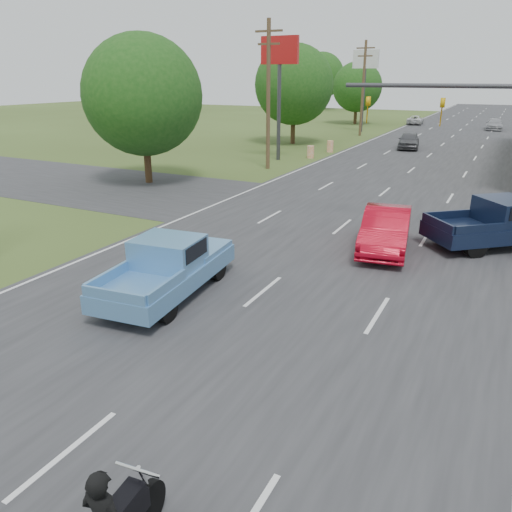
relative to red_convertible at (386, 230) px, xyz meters
The scene contains 21 objects.
ground 13.99m from the red_convertible, 99.92° to the right, with size 200.00×200.00×0.00m, color #3C4D1F.
main_road 26.37m from the red_convertible, 95.24° to the left, with size 15.00×180.00×0.02m, color #2D2D30.
cross_road 4.94m from the red_convertible, 119.54° to the left, with size 120.00×10.00×0.02m, color #2D2D30.
utility_pole_5 19.11m from the red_convertible, 129.89° to the left, with size 2.00×0.28×10.00m.
utility_pole_6 40.31m from the red_convertible, 107.29° to the left, with size 2.00×0.28×10.00m.
tree_0 18.11m from the red_convertible, 159.16° to the left, with size 7.14×7.14×8.84m.
tree_1 32.76m from the red_convertible, 119.38° to the left, with size 7.56×7.56×9.36m.
tree_2 54.98m from the red_convertible, 107.63° to the left, with size 6.72×6.72×8.32m.
tree_4 84.16m from the red_convertible, 133.15° to the left, with size 9.24×9.24×11.44m.
tree_6 87.65m from the red_convertible, 111.74° to the left, with size 8.82×8.82×10.92m.
barrel_2 23.00m from the red_convertible, 118.31° to the left, with size 0.56×0.56×1.00m, color orange.
barrel_3 26.46m from the red_convertible, 113.63° to the left, with size 0.56×0.56×1.00m, color orange.
pole_sign_left_near 23.24m from the red_convertible, 125.27° to the left, with size 3.00×0.35×9.20m.
pole_sign_left_far 44.63m from the red_convertible, 106.99° to the left, with size 3.00×0.35×9.20m.
signal_mast 6.18m from the red_convertible, 43.51° to the left, with size 9.12×0.40×7.00m.
red_convertible is the anchor object (origin of this frame).
blue_pickup 8.66m from the red_convertible, 124.76° to the right, with size 2.64×5.61×1.80m.
navy_pickup 4.78m from the red_convertible, 32.58° to the left, with size 5.81×5.41×1.91m.
distant_car_grey 29.96m from the red_convertible, 99.29° to the left, with size 1.79×4.46×1.52m, color #4F4F53.
distant_car_silver 52.12m from the red_convertible, 88.58° to the left, with size 1.93×4.75×1.38m, color #A6A5AA.
distant_car_white 56.00m from the red_convertible, 99.15° to the left, with size 1.98×4.29×1.19m, color silver.
Camera 1 is at (6.30, -4.84, 6.36)m, focal length 35.00 mm.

